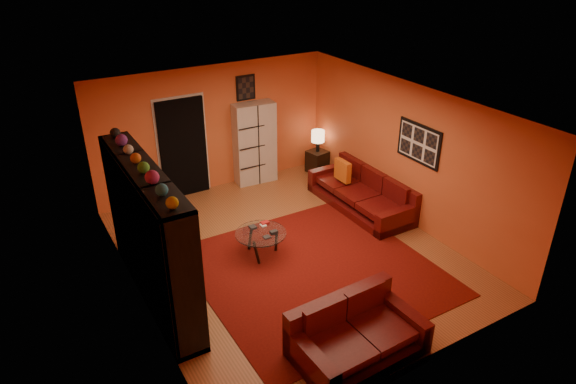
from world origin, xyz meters
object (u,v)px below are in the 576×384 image
table_lamp (318,137)px  tv (155,241)px  loveseat (354,333)px  sofa (364,193)px  entertainment_unit (150,235)px  coffee_table (261,235)px  bowl_chair (171,220)px  storage_cabinet (255,143)px  side_table (317,161)px

table_lamp → tv: bearing=-150.1°
loveseat → sofa: bearing=-41.9°
entertainment_unit → table_lamp: size_ratio=6.16×
entertainment_unit → coffee_table: bearing=4.8°
coffee_table → table_lamp: size_ratio=1.76×
entertainment_unit → bowl_chair: 1.89m
loveseat → storage_cabinet: storage_cabinet is taller
entertainment_unit → table_lamp: bearing=29.0°
loveseat → coffee_table: 2.57m
entertainment_unit → coffee_table: size_ratio=3.50×
tv → sofa: size_ratio=0.36×
sofa → table_lamp: bearing=86.4°
sofa → bowl_chair: (-3.64, 0.91, 0.02)m
storage_cabinet → bowl_chair: (-2.33, -1.24, -0.58)m
storage_cabinet → loveseat: bearing=-99.7°
entertainment_unit → tv: entertainment_unit is taller
coffee_table → entertainment_unit: bearing=-175.2°
loveseat → side_table: loveseat is taller
tv → storage_cabinet: bearing=-46.9°
entertainment_unit → sofa: size_ratio=1.27×
sofa → coffee_table: 2.62m
loveseat → bowl_chair: 4.11m
coffee_table → storage_cabinet: 2.97m
loveseat → entertainment_unit: bearing=35.5°
sofa → loveseat: same height
tv → entertainment_unit: bearing=41.6°
tv → coffee_table: size_ratio=1.01×
entertainment_unit → table_lamp: entertainment_unit is taller
tv → table_lamp: 5.16m
sofa → side_table: (0.11, 1.86, -0.03)m
entertainment_unit → loveseat: entertainment_unit is taller
tv → loveseat: 3.04m
bowl_chair → storage_cabinet: bearing=28.1°
entertainment_unit → storage_cabinet: (3.10, 2.80, -0.17)m
sofa → entertainment_unit: bearing=-171.8°
tv → loveseat: bearing=-142.7°
coffee_table → bowl_chair: size_ratio=1.23×
bowl_chair → table_lamp: table_lamp is taller
coffee_table → bowl_chair: bearing=127.4°
table_lamp → sofa: bearing=-93.3°
tv → coffee_table: (1.79, 0.21, -0.58)m
coffee_table → bowl_chair: (-1.07, 1.40, -0.08)m
loveseat → coffee_table: size_ratio=1.98×
entertainment_unit → tv: bearing=-48.4°
storage_cabinet → side_table: size_ratio=3.52×
sofa → table_lamp: size_ratio=4.86×
entertainment_unit → tv: (0.05, -0.06, -0.08)m
side_table → tv: bearing=-150.1°
storage_cabinet → entertainment_unit: bearing=-134.0°
entertainment_unit → sofa: entertainment_unit is taller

